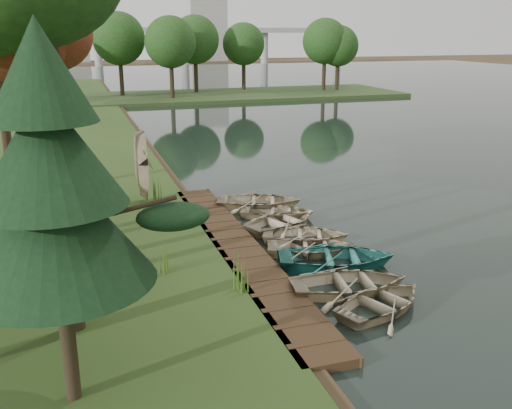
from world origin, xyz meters
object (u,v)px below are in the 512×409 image
object	(u,v)px
rowboat_2	(337,256)
stored_rowboat	(146,194)
rowboat_1	(350,281)
boardwalk	(239,251)
pine_tree	(51,183)
rowboat_0	(383,299)

from	to	relation	value
rowboat_2	stored_rowboat	distance (m)	10.63
rowboat_1	stored_rowboat	world-z (taller)	stored_rowboat
boardwalk	pine_tree	size ratio (longest dim) A/B	2.05
stored_rowboat	rowboat_1	bearing A→B (deg)	-159.04
boardwalk	stored_rowboat	distance (m)	7.40
rowboat_0	rowboat_2	distance (m)	3.27
rowboat_1	rowboat_2	world-z (taller)	rowboat_2
rowboat_1	rowboat_2	distance (m)	1.97
rowboat_0	pine_tree	distance (m)	9.92
rowboat_1	boardwalk	bearing A→B (deg)	37.51
pine_tree	boardwalk	bearing A→B (deg)	51.90
rowboat_0	stored_rowboat	bearing A→B (deg)	0.19
rowboat_2	rowboat_1	bearing A→B (deg)	-177.45
stored_rowboat	rowboat_2	bearing A→B (deg)	-152.70
rowboat_0	pine_tree	size ratio (longest dim) A/B	0.42
rowboat_0	stored_rowboat	xyz separation A→B (m)	(-5.15, 12.51, 0.25)
rowboat_0	stored_rowboat	distance (m)	13.53
stored_rowboat	rowboat_0	bearing A→B (deg)	-159.95
rowboat_2	stored_rowboat	size ratio (longest dim) A/B	1.25
rowboat_2	pine_tree	xyz separation A→B (m)	(-8.66, -5.17, 4.57)
rowboat_1	rowboat_2	size ratio (longest dim) A/B	0.92
boardwalk	rowboat_1	xyz separation A→B (m)	(2.38, -4.18, 0.28)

